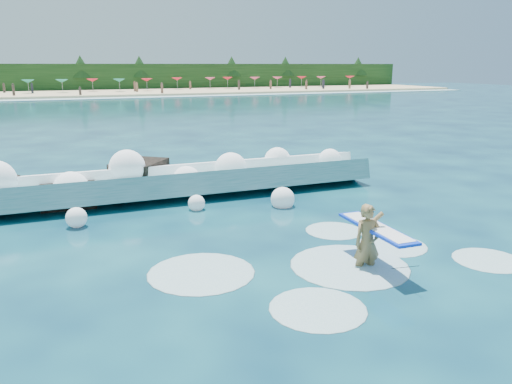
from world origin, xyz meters
TOP-DOWN VIEW (x-y plane):
  - ground at (0.00, 0.00)m, footprint 200.00×200.00m
  - beach at (0.00, 78.00)m, footprint 140.00×20.00m
  - wet_band at (0.00, 67.00)m, footprint 140.00×5.00m
  - treeline at (0.00, 88.00)m, footprint 140.00×4.00m
  - breaking_wave at (-0.24, 7.01)m, footprint 16.62×2.65m
  - rock_cluster at (-3.95, 7.82)m, footprint 8.46×3.25m
  - surfer_with_board at (3.00, -1.64)m, footprint 1.01×3.04m
  - wave_spray at (-0.82, 6.83)m, footprint 14.92×4.49m
  - surf_foam at (2.04, -1.17)m, footprint 9.21×6.05m
  - beach_umbrellas at (-0.01, 80.23)m, footprint 113.68×6.70m
  - beachgoers at (1.17, 74.41)m, footprint 107.81×12.35m

SIDE VIEW (x-z plane):
  - ground at x=0.00m, z-range 0.00..0.00m
  - surf_foam at x=2.04m, z-range -0.07..0.07m
  - wet_band at x=0.00m, z-range 0.00..0.08m
  - beach at x=0.00m, z-range 0.00..0.40m
  - rock_cluster at x=-3.95m, z-range -0.26..1.15m
  - breaking_wave at x=-0.24m, z-range -0.22..1.22m
  - surfer_with_board at x=3.00m, z-range -0.25..1.69m
  - wave_spray at x=-0.82m, z-range -0.10..1.87m
  - beachgoers at x=1.17m, z-range 0.12..2.04m
  - beach_umbrellas at x=-0.01m, z-range 2.00..2.50m
  - treeline at x=0.00m, z-range 0.00..5.00m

